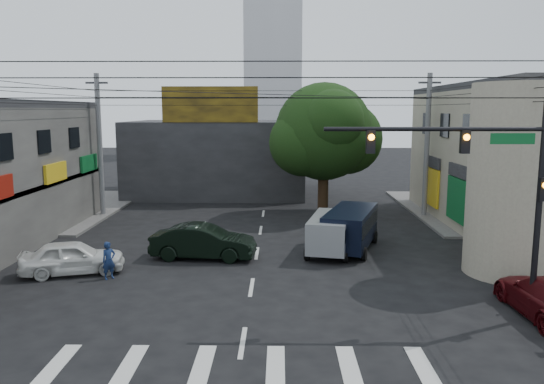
{
  "coord_description": "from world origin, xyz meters",
  "views": [
    {
      "loc": [
        1.1,
        -17.98,
        6.9
      ],
      "look_at": [
        0.78,
        4.0,
        3.49
      ],
      "focal_mm": 35.0,
      "sensor_mm": 36.0,
      "label": 1
    }
  ],
  "objects_px": {
    "silver_minivan": "(331,235)",
    "traffic_gantry": "(489,175)",
    "utility_pole_far_right": "(427,146)",
    "street_tree": "(324,132)",
    "white_compact": "(73,257)",
    "traffic_officer": "(109,260)",
    "navy_van": "(350,230)",
    "utility_pole_far_left": "(100,146)",
    "dark_sedan": "(203,242)"
  },
  "relations": [
    {
      "from": "silver_minivan",
      "to": "traffic_gantry",
      "type": "bearing_deg",
      "value": -139.7
    },
    {
      "from": "silver_minivan",
      "to": "utility_pole_far_right",
      "type": "bearing_deg",
      "value": -25.28
    },
    {
      "from": "utility_pole_far_right",
      "to": "street_tree",
      "type": "bearing_deg",
      "value": 171.25
    },
    {
      "from": "street_tree",
      "to": "traffic_gantry",
      "type": "relative_size",
      "value": 1.21
    },
    {
      "from": "traffic_gantry",
      "to": "silver_minivan",
      "type": "height_order",
      "value": "traffic_gantry"
    },
    {
      "from": "street_tree",
      "to": "silver_minivan",
      "type": "height_order",
      "value": "street_tree"
    },
    {
      "from": "white_compact",
      "to": "traffic_officer",
      "type": "bearing_deg",
      "value": -127.44
    },
    {
      "from": "utility_pole_far_right",
      "to": "white_compact",
      "type": "relative_size",
      "value": 2.03
    },
    {
      "from": "traffic_officer",
      "to": "traffic_gantry",
      "type": "bearing_deg",
      "value": -59.0
    },
    {
      "from": "street_tree",
      "to": "navy_van",
      "type": "xyz_separation_m",
      "value": [
        0.62,
        -9.26,
        -4.46
      ]
    },
    {
      "from": "utility_pole_far_left",
      "to": "white_compact",
      "type": "relative_size",
      "value": 2.03
    },
    {
      "from": "dark_sedan",
      "to": "white_compact",
      "type": "xyz_separation_m",
      "value": [
        -5.22,
        -2.44,
        -0.08
      ]
    },
    {
      "from": "silver_minivan",
      "to": "navy_van",
      "type": "height_order",
      "value": "navy_van"
    },
    {
      "from": "utility_pole_far_left",
      "to": "silver_minivan",
      "type": "distance_m",
      "value": 17.06
    },
    {
      "from": "traffic_officer",
      "to": "street_tree",
      "type": "bearing_deg",
      "value": 11.88
    },
    {
      "from": "dark_sedan",
      "to": "silver_minivan",
      "type": "height_order",
      "value": "silver_minivan"
    },
    {
      "from": "traffic_gantry",
      "to": "utility_pole_far_right",
      "type": "height_order",
      "value": "utility_pole_far_right"
    },
    {
      "from": "utility_pole_far_left",
      "to": "navy_van",
      "type": "distance_m",
      "value": 17.6
    },
    {
      "from": "street_tree",
      "to": "dark_sedan",
      "type": "height_order",
      "value": "street_tree"
    },
    {
      "from": "street_tree",
      "to": "traffic_officer",
      "type": "bearing_deg",
      "value": -125.34
    },
    {
      "from": "traffic_gantry",
      "to": "traffic_officer",
      "type": "height_order",
      "value": "traffic_gantry"
    },
    {
      "from": "street_tree",
      "to": "traffic_officer",
      "type": "distance_m",
      "value": 17.79
    },
    {
      "from": "traffic_gantry",
      "to": "white_compact",
      "type": "xyz_separation_m",
      "value": [
        -15.51,
        4.67,
        -4.11
      ]
    },
    {
      "from": "utility_pole_far_right",
      "to": "traffic_officer",
      "type": "relative_size",
      "value": 5.89
    },
    {
      "from": "street_tree",
      "to": "utility_pole_far_left",
      "type": "height_order",
      "value": "utility_pole_far_left"
    },
    {
      "from": "white_compact",
      "to": "navy_van",
      "type": "relative_size",
      "value": 0.84
    },
    {
      "from": "street_tree",
      "to": "navy_van",
      "type": "relative_size",
      "value": 1.6
    },
    {
      "from": "utility_pole_far_left",
      "to": "utility_pole_far_right",
      "type": "xyz_separation_m",
      "value": [
        21.0,
        0.0,
        0.0
      ]
    },
    {
      "from": "navy_van",
      "to": "traffic_officer",
      "type": "height_order",
      "value": "navy_van"
    },
    {
      "from": "street_tree",
      "to": "white_compact",
      "type": "distance_m",
      "value": 18.36
    },
    {
      "from": "traffic_gantry",
      "to": "dark_sedan",
      "type": "bearing_deg",
      "value": 145.37
    },
    {
      "from": "street_tree",
      "to": "utility_pole_far_left",
      "type": "xyz_separation_m",
      "value": [
        -14.5,
        -1.0,
        -0.87
      ]
    },
    {
      "from": "street_tree",
      "to": "traffic_gantry",
      "type": "xyz_separation_m",
      "value": [
        3.82,
        -18.0,
        -0.64
      ]
    },
    {
      "from": "street_tree",
      "to": "dark_sedan",
      "type": "distance_m",
      "value": 13.51
    },
    {
      "from": "traffic_officer",
      "to": "dark_sedan",
      "type": "bearing_deg",
      "value": -0.86
    },
    {
      "from": "traffic_gantry",
      "to": "dark_sedan",
      "type": "xyz_separation_m",
      "value": [
        -10.29,
        7.11,
        -4.03
      ]
    },
    {
      "from": "street_tree",
      "to": "utility_pole_far_left",
      "type": "relative_size",
      "value": 0.95
    },
    {
      "from": "street_tree",
      "to": "traffic_gantry",
      "type": "height_order",
      "value": "street_tree"
    },
    {
      "from": "dark_sedan",
      "to": "navy_van",
      "type": "relative_size",
      "value": 0.92
    },
    {
      "from": "utility_pole_far_right",
      "to": "white_compact",
      "type": "height_order",
      "value": "utility_pole_far_right"
    },
    {
      "from": "traffic_gantry",
      "to": "silver_minivan",
      "type": "distance_m",
      "value": 9.95
    },
    {
      "from": "utility_pole_far_left",
      "to": "white_compact",
      "type": "distance_m",
      "value": 13.23
    },
    {
      "from": "traffic_gantry",
      "to": "white_compact",
      "type": "distance_m",
      "value": 16.71
    },
    {
      "from": "silver_minivan",
      "to": "navy_van",
      "type": "bearing_deg",
      "value": -45.9
    },
    {
      "from": "street_tree",
      "to": "dark_sedan",
      "type": "bearing_deg",
      "value": -120.7
    },
    {
      "from": "utility_pole_far_left",
      "to": "traffic_officer",
      "type": "relative_size",
      "value": 5.89
    },
    {
      "from": "traffic_officer",
      "to": "utility_pole_far_right",
      "type": "bearing_deg",
      "value": -4.42
    },
    {
      "from": "silver_minivan",
      "to": "traffic_officer",
      "type": "xyz_separation_m",
      "value": [
        -9.5,
        -4.1,
        -0.14
      ]
    },
    {
      "from": "silver_minivan",
      "to": "navy_van",
      "type": "relative_size",
      "value": 0.84
    },
    {
      "from": "utility_pole_far_left",
      "to": "dark_sedan",
      "type": "distance_m",
      "value": 13.3
    }
  ]
}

